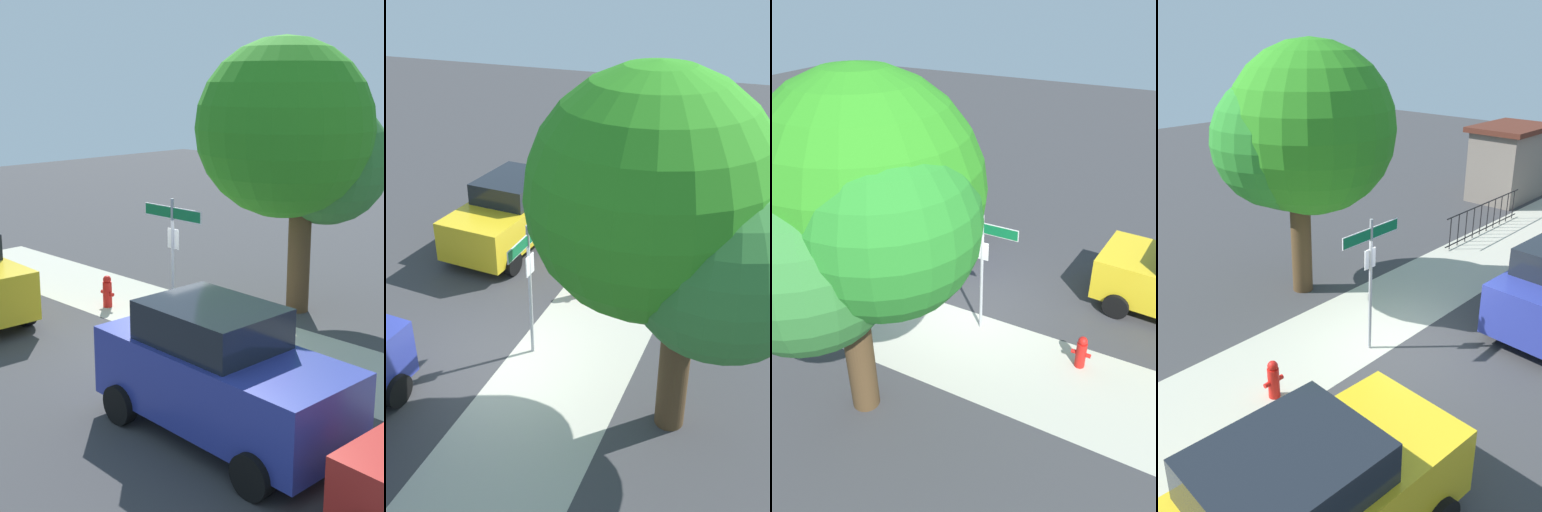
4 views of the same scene
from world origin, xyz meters
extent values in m
plane|color=#38383A|center=(0.00, 0.00, 0.00)|extent=(60.00, 60.00, 0.00)
cube|color=#ACAB99|center=(2.00, 1.30, 0.00)|extent=(24.00, 2.60, 0.00)
cylinder|color=#9EA0A5|center=(-0.51, 0.40, 1.48)|extent=(0.07, 0.07, 2.95)
cube|color=#0F723D|center=(-0.51, 0.40, 2.65)|extent=(1.62, 0.02, 0.22)
cube|color=white|center=(-0.51, 0.40, 2.65)|extent=(1.65, 0.02, 0.25)
cube|color=silver|center=(-0.51, 0.42, 2.10)|extent=(0.32, 0.02, 0.42)
cylinder|color=#4C361F|center=(0.43, 3.58, 1.37)|extent=(0.52, 0.52, 2.74)
sphere|color=#307430|center=(0.68, 4.19, 3.49)|extent=(2.89, 2.89, 2.89)
sphere|color=#2B851D|center=(0.34, 2.98, 4.29)|extent=(3.92, 3.92, 3.92)
sphere|color=#277F27|center=(-0.29, 3.42, 4.05)|extent=(3.05, 3.05, 3.05)
cylinder|color=black|center=(-3.25, -1.50, 0.32)|extent=(0.65, 0.26, 0.64)
cube|color=navy|center=(3.24, -2.18, 0.89)|extent=(4.23, 1.93, 1.14)
cube|color=black|center=(3.00, -2.17, 1.76)|extent=(2.06, 1.62, 0.61)
cylinder|color=black|center=(4.70, -1.38, 0.32)|extent=(0.65, 0.25, 0.64)
cylinder|color=black|center=(4.62, -3.12, 0.32)|extent=(0.65, 0.25, 0.64)
cylinder|color=black|center=(1.87, -1.25, 0.32)|extent=(0.65, 0.25, 0.64)
cylinder|color=black|center=(1.79, -2.98, 0.32)|extent=(0.65, 0.25, 0.64)
cylinder|color=red|center=(-2.99, 0.60, 0.31)|extent=(0.22, 0.22, 0.62)
sphere|color=red|center=(-2.99, 0.60, 0.68)|extent=(0.20, 0.20, 0.20)
cylinder|color=red|center=(-3.15, 0.60, 0.34)|extent=(0.10, 0.09, 0.09)
cylinder|color=red|center=(-2.83, 0.60, 0.34)|extent=(0.10, 0.09, 0.09)
camera|label=1|loc=(9.76, -9.47, 5.31)|focal=49.23mm
camera|label=2|loc=(8.22, 4.92, 7.58)|focal=40.25mm
camera|label=3|loc=(-4.41, 8.57, 7.29)|focal=33.52mm
camera|label=4|loc=(-7.96, -6.02, 6.33)|focal=37.14mm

